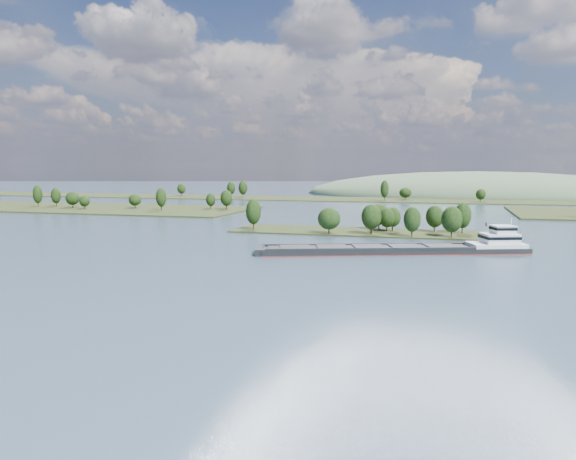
% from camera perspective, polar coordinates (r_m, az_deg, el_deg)
% --- Properties ---
extents(ground, '(1800.00, 1800.00, 0.00)m').
position_cam_1_polar(ground, '(169.61, 3.76, -2.53)').
color(ground, '#364E5D').
rests_on(ground, ground).
extents(tree_island, '(100.00, 31.60, 13.88)m').
position_cam_1_polar(tree_island, '(225.07, 8.54, 0.66)').
color(tree_island, '#232D14').
rests_on(tree_island, ground).
extents(left_bank, '(300.00, 80.00, 15.50)m').
position_cam_1_polar(left_bank, '(403.58, -24.96, 2.25)').
color(left_bank, '#232D14').
rests_on(left_bank, ground).
extents(back_shoreline, '(900.00, 60.00, 16.71)m').
position_cam_1_polar(back_shoreline, '(445.05, 12.59, 3.01)').
color(back_shoreline, '#232D14').
rests_on(back_shoreline, ground).
extents(hill_west, '(320.00, 160.00, 44.00)m').
position_cam_1_polar(hill_west, '(544.90, 18.63, 3.36)').
color(hill_west, '#455D40').
rests_on(hill_west, ground).
extents(cargo_barge, '(82.84, 37.50, 11.41)m').
position_cam_1_polar(cargo_barge, '(177.21, 12.42, -1.81)').
color(cargo_barge, black).
rests_on(cargo_barge, ground).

